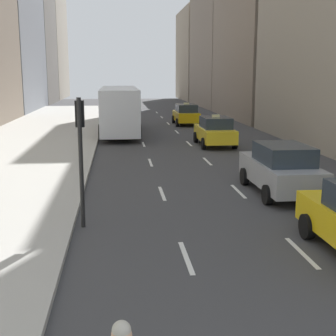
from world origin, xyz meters
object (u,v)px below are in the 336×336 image
sedan_black_near (281,169)px  city_bus (119,108)px  taxi_third (215,131)px  taxi_fourth (186,114)px  traffic_light_pole (80,141)px

sedan_black_near → city_bus: (-5.61, 18.13, 0.87)m
taxi_third → taxi_fourth: size_ratio=1.00×
taxi_third → traffic_light_pole: size_ratio=1.22×
taxi_third → taxi_fourth: (0.00, 11.87, 0.00)m
taxi_third → sedan_black_near: bearing=-90.0°
sedan_black_near → traffic_light_pole: 7.50m
taxi_third → traffic_light_pole: 15.98m
taxi_fourth → city_bus: size_ratio=0.38×
taxi_fourth → traffic_light_pole: 27.17m
taxi_fourth → traffic_light_pole: traffic_light_pole is taller
taxi_third → traffic_light_pole: bearing=-115.1°
taxi_third → sedan_black_near: 11.48m
taxi_fourth → sedan_black_near: (0.00, -23.36, 0.03)m
taxi_fourth → sedan_black_near: taxi_fourth is taller
taxi_fourth → taxi_third: bearing=-90.0°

